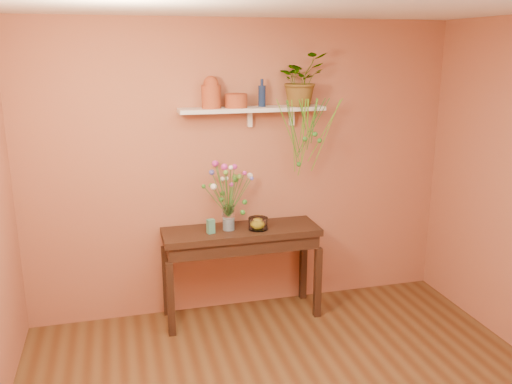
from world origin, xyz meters
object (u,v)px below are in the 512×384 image
object	(u,v)px
glass_bowl	(258,224)
spider_plant	(301,79)
blue_bottle	(262,95)
glass_vase	(229,220)
terracotta_jug	(211,93)
bouquet	(228,183)
sideboard	(241,242)

from	to	relation	value
glass_bowl	spider_plant	bearing A→B (deg)	21.08
blue_bottle	glass_vase	size ratio (longest dim) A/B	1.08
terracotta_jug	spider_plant	distance (m)	0.82
glass_bowl	glass_vase	bearing A→B (deg)	168.10
bouquet	glass_bowl	xyz separation A→B (m)	(0.26, -0.06, -0.38)
blue_bottle	spider_plant	bearing A→B (deg)	-3.58
bouquet	spider_plant	bearing A→B (deg)	8.50
glass_vase	sideboard	bearing A→B (deg)	-0.73
blue_bottle	glass_vase	bearing A→B (deg)	-158.48
terracotta_jug	spider_plant	size ratio (longest dim) A/B	0.59
sideboard	spider_plant	size ratio (longest dim) A/B	3.02
sideboard	terracotta_jug	bearing A→B (deg)	152.43
blue_bottle	spider_plant	distance (m)	0.38
glass_bowl	terracotta_jug	bearing A→B (deg)	155.15
sideboard	blue_bottle	bearing A→B (deg)	30.94
spider_plant	glass_vase	xyz separation A→B (m)	(-0.70, -0.11, -1.22)
terracotta_jug	blue_bottle	world-z (taller)	terracotta_jug
sideboard	glass_bowl	bearing A→B (deg)	-20.29
blue_bottle	spider_plant	xyz separation A→B (m)	(0.35, -0.02, 0.14)
terracotta_jug	bouquet	size ratio (longest dim) A/B	0.53
bouquet	glass_bowl	distance (m)	0.46
terracotta_jug	glass_vase	bearing A→B (deg)	-46.24
blue_bottle	bouquet	distance (m)	0.83
sideboard	bouquet	world-z (taller)	bouquet
terracotta_jug	spider_plant	world-z (taller)	spider_plant
spider_plant	bouquet	distance (m)	1.13
spider_plant	bouquet	world-z (taller)	spider_plant
spider_plant	glass_vase	distance (m)	1.41
glass_bowl	blue_bottle	bearing A→B (deg)	65.87
blue_bottle	glass_bowl	xyz separation A→B (m)	(-0.09, -0.19, -1.13)
terracotta_jug	sideboard	bearing A→B (deg)	-27.57
blue_bottle	spider_plant	world-z (taller)	spider_plant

